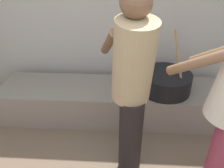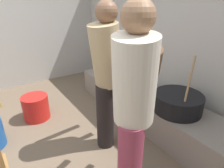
{
  "view_description": "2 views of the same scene",
  "coord_description": "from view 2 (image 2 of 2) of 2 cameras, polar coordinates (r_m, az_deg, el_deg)",
  "views": [
    {
      "loc": [
        -0.01,
        -0.34,
        1.83
      ],
      "look_at": [
        -0.11,
        1.51,
        0.7
      ],
      "focal_mm": 37.08,
      "sensor_mm": 36.0,
      "label": 1
    },
    {
      "loc": [
        1.61,
        0.17,
        1.6
      ],
      "look_at": [
        0.25,
        1.1,
        0.87
      ],
      "focal_mm": 30.09,
      "sensor_mm": 36.0,
      "label": 2
    }
  ],
  "objects": [
    {
      "name": "cooking_pot_main",
      "position": [
        2.35,
        19.39,
        -5.26
      ],
      "size": [
        0.56,
        0.56,
        0.67
      ],
      "color": "black",
      "rests_on": "hearth_ledge"
    },
    {
      "name": "cook_in_cream_shirt",
      "position": [
        1.35,
        6.51,
        -5.93
      ],
      "size": [
        0.69,
        0.71,
        1.63
      ],
      "color": "#8C3347",
      "rests_on": "ground_plane"
    },
    {
      "name": "hearth_ledge",
      "position": [
        2.84,
        9.39,
        -6.04
      ],
      "size": [
        2.62,
        0.6,
        0.41
      ],
      "primitive_type": "cube",
      "color": "slate",
      "rests_on": "ground_plane"
    },
    {
      "name": "block_enclosure_rear",
      "position": [
        2.84,
        20.21,
        11.19
      ],
      "size": [
        5.18,
        0.2,
        2.1
      ],
      "primitive_type": "cube",
      "color": "#ADA8A0",
      "rests_on": "ground_plane"
    },
    {
      "name": "cook_in_tan_shirt",
      "position": [
        1.96,
        -1.62,
        3.8
      ],
      "size": [
        0.47,
        0.73,
        1.62
      ],
      "color": "black",
      "rests_on": "ground_plane"
    },
    {
      "name": "bucket_red_plastic",
      "position": [
        2.99,
        -22.12,
        -6.56
      ],
      "size": [
        0.37,
        0.37,
        0.36
      ],
      "primitive_type": "cylinder",
      "color": "red",
      "rests_on": "ground_plane"
    }
  ]
}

